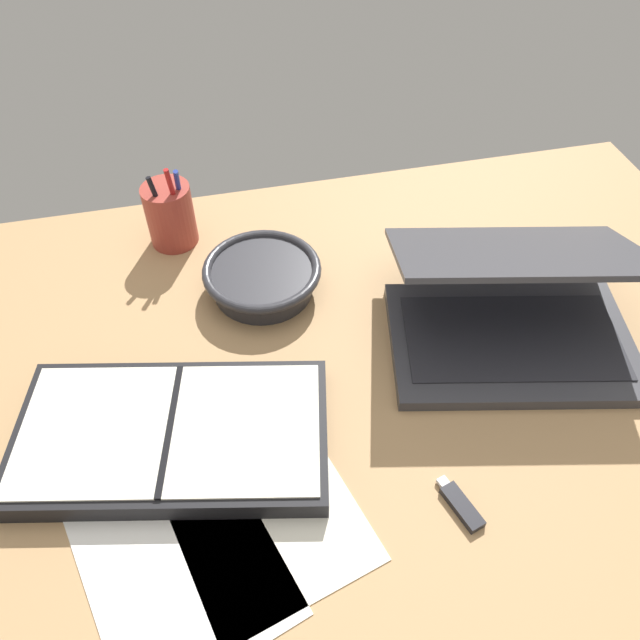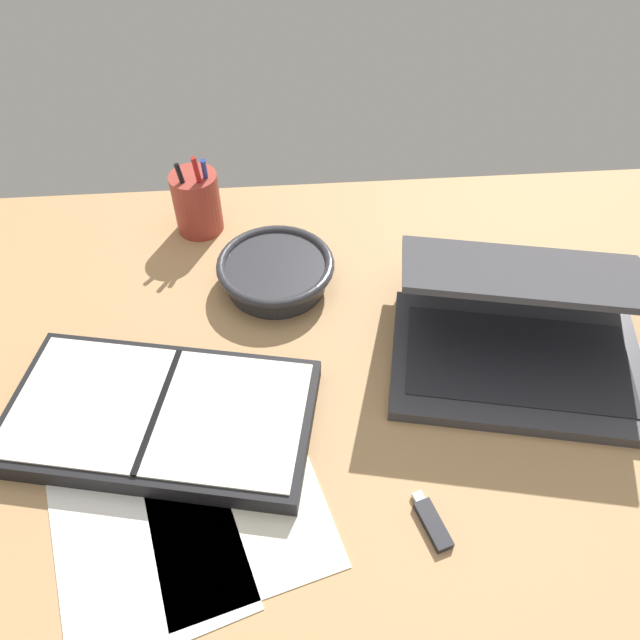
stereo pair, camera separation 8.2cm
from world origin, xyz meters
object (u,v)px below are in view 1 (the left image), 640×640
Objects in this scene: laptop at (513,311)px; pen_cup at (170,215)px; bowl at (262,276)px; planner at (172,435)px; scissors at (246,468)px.

pen_cup is at bearing 156.94° from laptop.
pen_cup reaches higher than bowl.
laptop is at bearing 20.99° from planner.
planner is at bearing -178.22° from scissors.
pen_cup reaches higher than planner.
laptop is 2.59× the size of pen_cup.
laptop is 2.17× the size of bowl.
bowl is 31.07cm from scissors.
scissors is at bearing -103.23° from bowl.
planner is 10.13cm from scissors.
laptop is at bearing 55.13° from scissors.
pen_cup is 1.14× the size of scissors.
planner is at bearing -122.12° from bowl.
bowl is 0.43× the size of planner.
laptop is at bearing -27.31° from bowl.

